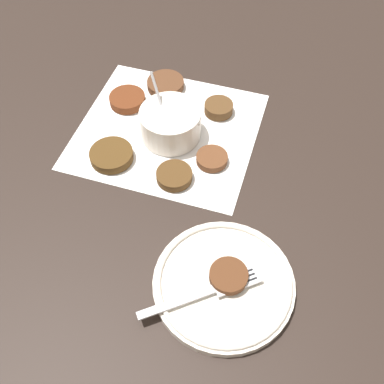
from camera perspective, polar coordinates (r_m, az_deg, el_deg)
ground_plane at (r=0.86m, az=-2.67°, el=7.13°), size 4.00×4.00×0.00m
napkin at (r=0.87m, az=-3.13°, el=7.84°), size 0.36×0.34×0.00m
sauce_bowl at (r=0.84m, az=-3.01°, el=8.58°), size 0.12×0.11×0.11m
fritter_0 at (r=0.82m, az=-10.19°, el=4.63°), size 0.08×0.08×0.02m
fritter_1 at (r=0.89m, az=3.41°, el=10.61°), size 0.06×0.06×0.02m
fritter_2 at (r=0.92m, az=-8.21°, el=11.56°), size 0.07×0.07×0.02m
fritter_3 at (r=0.81m, az=2.55°, el=4.27°), size 0.06×0.06×0.01m
fritter_4 at (r=0.95m, az=-3.38°, el=13.53°), size 0.08×0.08×0.02m
fritter_5 at (r=0.78m, az=-2.27°, el=2.10°), size 0.06×0.06×0.02m
serving_plate at (r=0.68m, az=4.04°, el=-11.47°), size 0.21×0.21×0.02m
fritter_on_plate at (r=0.67m, az=4.67°, el=-10.54°), size 0.06×0.06×0.01m
fork at (r=0.66m, az=2.75°, el=-12.20°), size 0.15×0.14×0.00m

